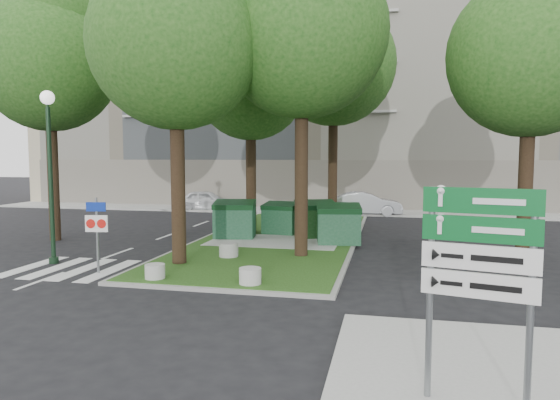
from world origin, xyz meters
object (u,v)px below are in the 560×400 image
(dumpster_c, at_px, (316,219))
(tree_street_left, at_px, (51,50))
(bollard_right, at_px, (250,276))
(traffic_sign_pole, at_px, (97,225))
(tree_median_far, at_px, (336,52))
(bollard_left, at_px, (155,271))
(tree_median_near_left, at_px, (179,27))
(bollard_mid, at_px, (229,250))
(dumpster_b, at_px, (281,218))
(street_lamp, at_px, (50,156))
(dumpster_d, at_px, (339,224))
(dumpster_a, at_px, (235,220))
(car_silver, at_px, (365,204))
(litter_bin, at_px, (354,216))
(tree_street_right, at_px, (534,39))
(car_white, at_px, (206,200))
(directional_sign, at_px, (480,263))
(tree_median_near_right, at_px, (305,15))
(tree_median_mid, at_px, (253,73))

(dumpster_c, bearing_deg, tree_street_left, 171.58)
(bollard_right, height_order, traffic_sign_pole, traffic_sign_pole)
(tree_median_far, relative_size, bollard_left, 22.13)
(traffic_sign_pole, bearing_deg, tree_median_near_left, 25.49)
(bollard_left, distance_m, bollard_mid, 3.42)
(tree_median_near_left, relative_size, dumpster_b, 6.52)
(street_lamp, bearing_deg, dumpster_d, 29.91)
(dumpster_a, distance_m, bollard_left, 7.02)
(car_silver, bearing_deg, litter_bin, 169.96)
(dumpster_b, relative_size, car_silver, 0.39)
(tree_median_near_left, distance_m, dumpster_b, 9.33)
(tree_street_right, height_order, car_silver, tree_street_right)
(dumpster_b, distance_m, bollard_mid, 5.26)
(tree_median_far, relative_size, dumpster_c, 6.18)
(car_white, bearing_deg, directional_sign, -158.65)
(dumpster_c, distance_m, litter_bin, 4.37)
(tree_median_near_right, relative_size, dumpster_a, 6.35)
(dumpster_c, bearing_deg, dumpster_a, 174.42)
(street_lamp, height_order, traffic_sign_pole, street_lamp)
(tree_street_left, height_order, dumpster_d, tree_street_left)
(bollard_left, xyz_separation_m, directional_sign, (7.36, -5.50, 1.74))
(tree_street_right, distance_m, dumpster_a, 12.29)
(bollard_left, distance_m, street_lamp, 5.56)
(car_silver, bearing_deg, dumpster_d, 170.74)
(tree_median_far, distance_m, bollard_right, 14.08)
(tree_median_near_left, bearing_deg, car_white, 108.19)
(bollard_left, bearing_deg, tree_median_near_left, 92.30)
(dumpster_c, bearing_deg, bollard_mid, -136.82)
(bollard_right, bearing_deg, bollard_mid, 117.04)
(dumpster_c, distance_m, car_silver, 9.15)
(traffic_sign_pole, relative_size, car_white, 0.58)
(bollard_mid, xyz_separation_m, street_lamp, (-5.34, -1.69, 3.10))
(bollard_mid, height_order, litter_bin, litter_bin)
(tree_street_right, height_order, dumpster_d, tree_street_right)
(street_lamp, bearing_deg, bollard_right, -12.67)
(tree_median_near_right, distance_m, dumpster_b, 8.64)
(tree_median_near_right, bearing_deg, tree_street_left, 171.87)
(bollard_right, bearing_deg, traffic_sign_pole, 172.28)
(tree_median_far, distance_m, dumpster_a, 9.44)
(dumpster_a, xyz_separation_m, traffic_sign_pole, (-2.19, -6.34, 0.58))
(tree_median_near_left, height_order, directional_sign, tree_median_near_left)
(tree_median_far, height_order, directional_sign, tree_median_far)
(tree_street_left, xyz_separation_m, tree_street_right, (17.50, -1.00, -0.67))
(dumpster_d, height_order, bollard_right, dumpster_d)
(dumpster_b, height_order, litter_bin, dumpster_b)
(dumpster_c, relative_size, traffic_sign_pole, 0.86)
(tree_street_right, height_order, bollard_mid, tree_street_right)
(tree_median_near_left, bearing_deg, tree_median_mid, 85.60)
(tree_median_near_right, bearing_deg, bollard_left, -130.10)
(bollard_mid, bearing_deg, tree_street_right, 7.83)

